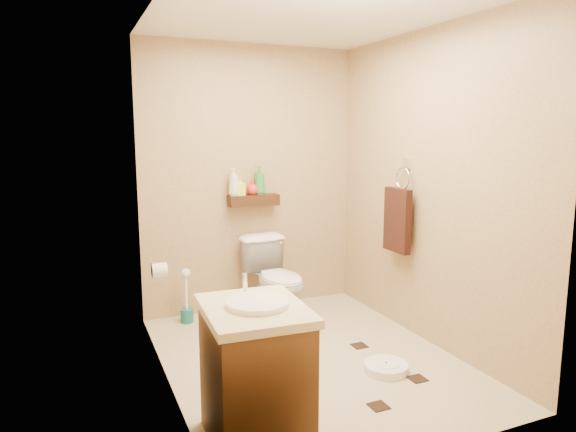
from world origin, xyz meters
name	(u,v)px	position (x,y,z in m)	size (l,w,h in m)	color
ground	(309,358)	(0.00, 0.00, 0.00)	(2.50, 2.50, 0.00)	#C6B790
wall_back	(250,180)	(0.00, 1.25, 1.20)	(2.00, 0.04, 2.40)	tan
wall_front	(426,224)	(0.00, -1.25, 1.20)	(2.00, 0.04, 2.40)	tan
wall_left	(163,202)	(-1.00, 0.00, 1.20)	(0.04, 2.50, 2.40)	tan
wall_right	(427,188)	(1.00, 0.00, 1.20)	(0.04, 2.50, 2.40)	tan
ceiling	(311,12)	(0.00, 0.00, 2.40)	(2.00, 2.50, 0.02)	silver
wall_shelf	(254,200)	(0.00, 1.17, 1.02)	(0.46, 0.14, 0.10)	#3E2111
floor_accents	(318,361)	(0.04, -0.07, 0.00)	(1.13, 1.47, 0.01)	black
toilet	(276,280)	(0.08, 0.83, 0.36)	(0.40, 0.70, 0.71)	white
vanity	(255,373)	(-0.70, -0.81, 0.39)	(0.54, 0.64, 0.87)	brown
bathroom_scale	(386,367)	(0.40, -0.40, 0.03)	(0.40, 0.40, 0.06)	white
toilet_brush	(187,304)	(-0.66, 1.07, 0.17)	(0.11, 0.11, 0.48)	#186161
towel_ring	(398,217)	(0.91, 0.25, 0.95)	(0.12, 0.30, 0.76)	silver
toilet_paper	(159,270)	(-0.94, 0.65, 0.60)	(0.12, 0.11, 0.12)	white
bottle_a	(234,182)	(-0.18, 1.17, 1.19)	(0.10, 0.10, 0.25)	silver
bottle_b	(240,186)	(-0.12, 1.17, 1.15)	(0.07, 0.08, 0.17)	#DDEF32
bottle_c	(253,187)	(-0.01, 1.17, 1.14)	(0.11, 0.11, 0.14)	red
bottle_d	(260,180)	(0.06, 1.17, 1.20)	(0.10, 0.10, 0.26)	#2C8537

